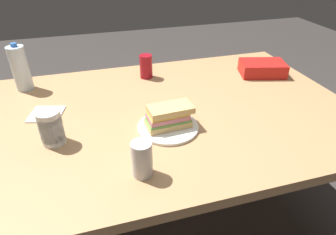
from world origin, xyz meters
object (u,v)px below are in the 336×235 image
Objects in this scene: plastic_cup_stack at (51,127)px; soda_can_silver at (142,159)px; soda_can_red at (146,66)px; water_bottle_tall at (20,68)px; paper_plate at (168,127)px; chip_bag at (262,68)px; dining_table at (139,129)px; sandwich at (169,116)px.

plastic_cup_stack is 0.38m from soda_can_silver.
soda_can_red is 0.53× the size of water_bottle_tall.
chip_bag reaches higher than paper_plate.
plastic_cup_stack reaches higher than dining_table.
paper_plate is 1.96× the size of soda_can_red.
soda_can_silver is (0.28, -0.25, -0.00)m from plastic_cup_stack.
soda_can_silver is (-0.15, -0.23, 0.05)m from paper_plate.
sandwich reaches higher than paper_plate.
soda_can_silver is at bearing -123.52° from paper_plate.
chip_bag is 1.89× the size of soda_can_silver.
paper_plate is 0.79m from water_bottle_tall.
chip_bag is 1.76× the size of plastic_cup_stack.
plastic_cup_stack is at bearing 176.07° from paper_plate.
plastic_cup_stack is (0.15, -0.50, -0.04)m from water_bottle_tall.
sandwich is (0.00, 0.00, 0.05)m from paper_plate.
sandwich is 1.53× the size of soda_can_red.
plastic_cup_stack is (-0.45, -0.47, 0.00)m from soda_can_red.
chip_bag is 1.00× the size of water_bottle_tall.
water_bottle_tall is (-0.60, 0.03, 0.05)m from soda_can_red.
chip_bag is at bearing -12.80° from soda_can_red.
paper_plate is at bearing 56.48° from soda_can_silver.
sandwich is at bearing -42.26° from water_bottle_tall.
soda_can_red is 1.00× the size of soda_can_silver.
sandwich is at bearing 56.09° from soda_can_silver.
soda_can_red reaches higher than dining_table.
water_bottle_tall is (-0.58, 0.53, 0.10)m from paper_plate.
chip_bag is at bearing 17.30° from plastic_cup_stack.
sandwich is 0.72m from chip_bag.
water_bottle_tall is (-0.58, 0.53, 0.06)m from sandwich.
dining_table is at bearing 125.19° from sandwich.
dining_table is 10.07× the size of sandwich.
chip_bag is at bearing -7.96° from water_bottle_tall.
paper_plate is at bearing -92.94° from soda_can_red.
dining_table is at bearing -38.91° from water_bottle_tall.
water_bottle_tall reaches higher than chip_bag.
paper_plate is 1.28× the size of sandwich.
sandwich is (0.10, -0.14, 0.13)m from dining_table.
soda_can_silver is (0.43, -0.75, -0.05)m from water_bottle_tall.
soda_can_silver reaches higher than chip_bag.
plastic_cup_stack is at bearing 176.38° from sandwich.
water_bottle_tall reaches higher than paper_plate.
dining_table is 0.40m from soda_can_red.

